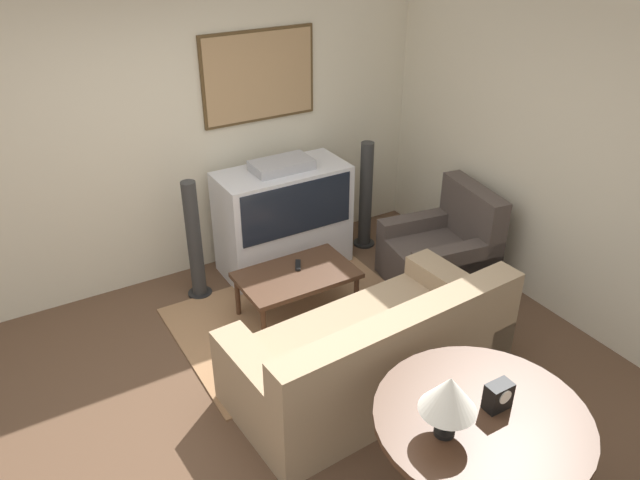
# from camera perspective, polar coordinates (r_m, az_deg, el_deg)

# --- Properties ---
(ground_plane) EXTENTS (12.00, 12.00, 0.00)m
(ground_plane) POSITION_cam_1_polar(r_m,az_deg,el_deg) (4.61, -3.90, -15.04)
(ground_plane) COLOR brown
(wall_back) EXTENTS (12.00, 0.10, 2.70)m
(wall_back) POSITION_cam_1_polar(r_m,az_deg,el_deg) (5.62, -14.37, 9.09)
(wall_back) COLOR beige
(wall_back) RESTS_ON ground_plane
(wall_right) EXTENTS (0.06, 12.00, 2.70)m
(wall_right) POSITION_cam_1_polar(r_m,az_deg,el_deg) (5.36, 21.59, 6.86)
(wall_right) COLOR beige
(wall_right) RESTS_ON ground_plane
(area_rug) EXTENTS (1.99, 1.53, 0.01)m
(area_rug) POSITION_cam_1_polar(r_m,az_deg,el_deg) (5.38, -2.01, -7.33)
(area_rug) COLOR #99704C
(area_rug) RESTS_ON ground_plane
(tv) EXTENTS (1.22, 0.57, 1.10)m
(tv) POSITION_cam_1_polar(r_m,az_deg,el_deg) (5.89, -3.36, 2.03)
(tv) COLOR silver
(tv) RESTS_ON ground_plane
(couch) EXTENTS (2.06, 1.10, 0.85)m
(couch) POSITION_cam_1_polar(r_m,az_deg,el_deg) (4.57, 4.83, -10.40)
(couch) COLOR #9E8466
(couch) RESTS_ON ground_plane
(armchair) EXTENTS (0.97, 0.93, 0.91)m
(armchair) POSITION_cam_1_polar(r_m,az_deg,el_deg) (5.85, 11.05, -1.25)
(armchair) COLOR #473D38
(armchair) RESTS_ON ground_plane
(coffee_table) EXTENTS (0.98, 0.60, 0.42)m
(coffee_table) POSITION_cam_1_polar(r_m,az_deg,el_deg) (5.24, -2.16, -3.45)
(coffee_table) COLOR #472D1E
(coffee_table) RESTS_ON ground_plane
(console_table) EXTENTS (1.18, 1.18, 0.75)m
(console_table) POSITION_cam_1_polar(r_m,az_deg,el_deg) (3.62, 14.58, -16.07)
(console_table) COLOR #472D1E
(console_table) RESTS_ON ground_plane
(table_lamp) EXTENTS (0.30, 0.30, 0.38)m
(table_lamp) POSITION_cam_1_polar(r_m,az_deg,el_deg) (3.26, 11.73, -13.67)
(table_lamp) COLOR black
(table_lamp) RESTS_ON console_table
(mantel_clock) EXTENTS (0.15, 0.10, 0.16)m
(mantel_clock) POSITION_cam_1_polar(r_m,az_deg,el_deg) (3.59, 15.99, -13.55)
(mantel_clock) COLOR black
(mantel_clock) RESTS_ON console_table
(remote) EXTENTS (0.12, 0.16, 0.02)m
(remote) POSITION_cam_1_polar(r_m,az_deg,el_deg) (5.31, -2.03, -2.31)
(remote) COLOR black
(remote) RESTS_ON coffee_table
(speaker_tower_left) EXTENTS (0.22, 0.22, 1.11)m
(speaker_tower_left) POSITION_cam_1_polar(r_m,az_deg,el_deg) (5.54, -11.40, -0.30)
(speaker_tower_left) COLOR black
(speaker_tower_left) RESTS_ON ground_plane
(speaker_tower_right) EXTENTS (0.22, 0.22, 1.11)m
(speaker_tower_right) POSITION_cam_1_polar(r_m,az_deg,el_deg) (6.27, 4.19, 3.87)
(speaker_tower_right) COLOR black
(speaker_tower_right) RESTS_ON ground_plane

